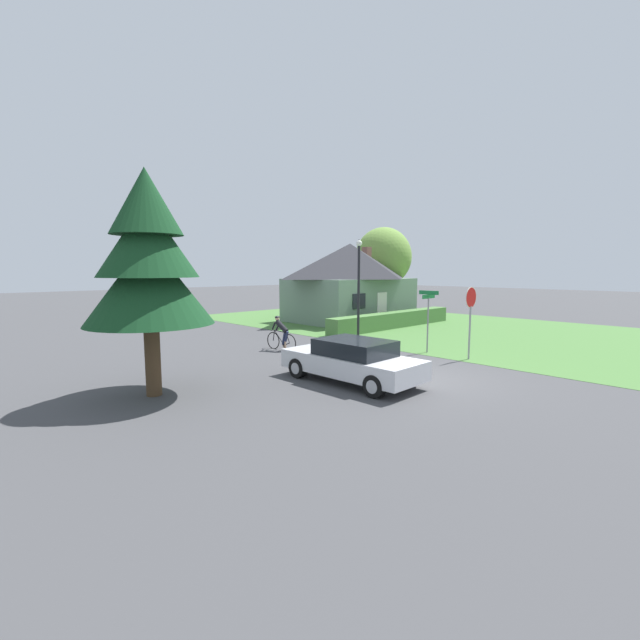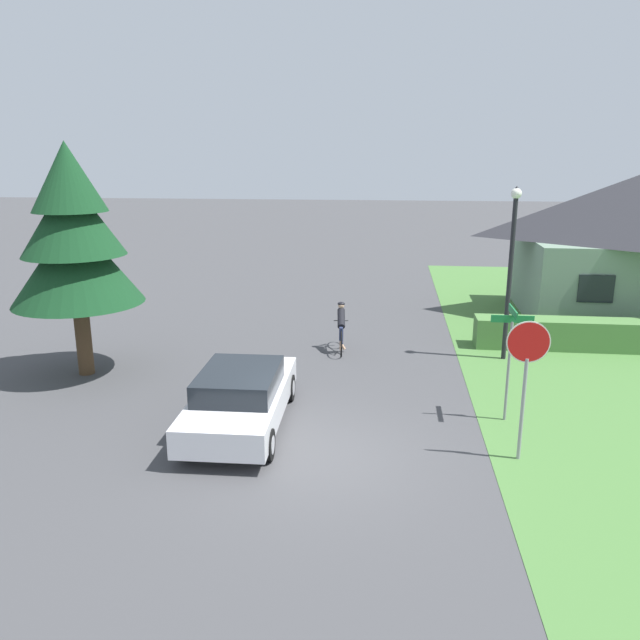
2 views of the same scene
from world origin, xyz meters
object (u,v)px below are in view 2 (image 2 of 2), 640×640
(cottage_house, at_px, (640,243))
(stop_sign, at_px, (527,361))
(cyclist, at_px, (341,328))
(sedan_left_lane, at_px, (241,397))
(street_name_sign, at_px, (511,343))
(conifer_tall_near, at_px, (73,236))
(street_lamp, at_px, (511,258))

(cottage_house, relative_size, stop_sign, 3.04)
(cottage_house, bearing_deg, cyclist, -151.85)
(sedan_left_lane, bearing_deg, street_name_sign, -81.76)
(sedan_left_lane, height_order, cyclist, cyclist)
(cyclist, bearing_deg, stop_sign, -153.87)
(cyclist, relative_size, stop_sign, 0.63)
(sedan_left_lane, relative_size, cyclist, 2.60)
(cottage_house, relative_size, street_name_sign, 3.29)
(sedan_left_lane, height_order, stop_sign, stop_sign)
(cottage_house, xyz_separation_m, stop_sign, (-6.21, -11.73, -0.68))
(cottage_house, bearing_deg, stop_sign, -117.17)
(cyclist, bearing_deg, cottage_house, -67.95)
(stop_sign, xyz_separation_m, conifer_tall_near, (-10.60, 3.72, 1.70))
(sedan_left_lane, xyz_separation_m, street_name_sign, (5.73, 0.95, 1.12))
(stop_sign, xyz_separation_m, street_name_sign, (0.05, 1.85, -0.21))
(cyclist, bearing_deg, conifer_tall_near, 106.97)
(stop_sign, bearing_deg, conifer_tall_near, -18.88)
(street_lamp, bearing_deg, cottage_house, 45.25)
(cottage_house, bearing_deg, street_lamp, -134.03)
(sedan_left_lane, bearing_deg, street_lamp, -51.54)
(cyclist, distance_m, street_lamp, 5.23)
(street_name_sign, relative_size, conifer_tall_near, 0.42)
(street_lamp, bearing_deg, cyclist, 177.34)
(conifer_tall_near, bearing_deg, cottage_house, 25.47)
(cottage_house, relative_size, conifer_tall_near, 1.39)
(cottage_house, xyz_separation_m, conifer_tall_near, (-16.81, -8.01, 1.02))
(street_lamp, bearing_deg, street_name_sign, -99.19)
(cyclist, bearing_deg, street_name_sign, -144.32)
(conifer_tall_near, bearing_deg, cyclist, 22.35)
(cottage_house, bearing_deg, conifer_tall_near, -153.81)
(street_lamp, distance_m, conifer_tall_near, 11.66)
(stop_sign, bearing_deg, cyclist, -58.04)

